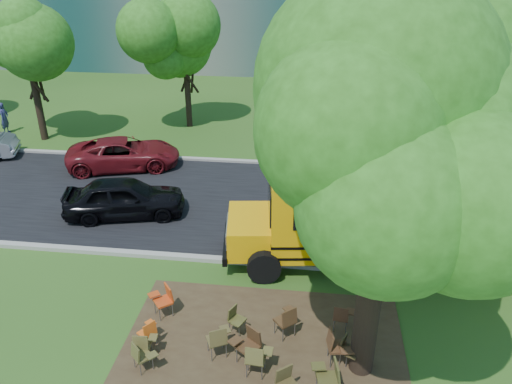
# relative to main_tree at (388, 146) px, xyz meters

# --- Properties ---
(ground) EXTENTS (160.00, 160.00, 0.00)m
(ground) POSITION_rel_main_tree_xyz_m (-3.37, 1.00, -5.65)
(ground) COLOR #244816
(ground) RESTS_ON ground
(dirt_patch) EXTENTS (7.00, 4.50, 0.03)m
(dirt_patch) POSITION_rel_main_tree_xyz_m (-2.37, 0.50, -5.63)
(dirt_patch) COLOR #382819
(dirt_patch) RESTS_ON ground
(asphalt_road) EXTENTS (80.00, 8.00, 0.04)m
(asphalt_road) POSITION_rel_main_tree_xyz_m (-3.37, 8.00, -5.63)
(asphalt_road) COLOR black
(asphalt_road) RESTS_ON ground
(kerb_near) EXTENTS (80.00, 0.25, 0.14)m
(kerb_near) POSITION_rel_main_tree_xyz_m (-3.37, 4.00, -5.58)
(kerb_near) COLOR gray
(kerb_near) RESTS_ON ground
(kerb_far) EXTENTS (80.00, 0.25, 0.14)m
(kerb_far) POSITION_rel_main_tree_xyz_m (-3.37, 12.10, -5.58)
(kerb_far) COLOR gray
(kerb_far) RESTS_ON ground
(bg_tree_0) EXTENTS (5.20, 5.20, 7.18)m
(bg_tree_0) POSITION_rel_main_tree_xyz_m (-15.37, 14.00, -1.08)
(bg_tree_0) COLOR black
(bg_tree_0) RESTS_ON ground
(bg_tree_2) EXTENTS (4.80, 4.80, 6.62)m
(bg_tree_2) POSITION_rel_main_tree_xyz_m (-8.37, 17.00, -1.44)
(bg_tree_2) COLOR black
(bg_tree_2) RESTS_ON ground
(bg_tree_3) EXTENTS (5.60, 5.60, 7.84)m
(bg_tree_3) POSITION_rel_main_tree_xyz_m (4.63, 15.00, -0.62)
(bg_tree_3) COLOR black
(bg_tree_3) RESTS_ON ground
(main_tree) EXTENTS (7.20, 7.20, 9.26)m
(main_tree) POSITION_rel_main_tree_xyz_m (0.00, 0.00, 0.00)
(main_tree) COLOR black
(main_tree) RESTS_ON ground
(school_bus) EXTENTS (12.67, 4.27, 3.04)m
(school_bus) POSITION_rel_main_tree_xyz_m (2.79, 5.11, -3.89)
(school_bus) COLOR #E39F07
(school_bus) RESTS_ON ground
(chair_0) EXTENTS (0.53, 0.50, 0.81)m
(chair_0) POSITION_rel_main_tree_xyz_m (-5.18, -0.35, -5.15)
(chair_0) COLOR brown
(chair_0) RESTS_ON ground
(chair_1) EXTENTS (0.70, 0.55, 0.81)m
(chair_1) POSITION_rel_main_tree_xyz_m (-5.11, -0.72, -5.15)
(chair_1) COLOR #4F4922
(chair_1) RESTS_ON ground
(chair_2) EXTENTS (0.63, 0.75, 0.93)m
(chair_2) POSITION_rel_main_tree_xyz_m (-3.41, -0.04, -5.08)
(chair_2) COLOR brown
(chair_2) RESTS_ON ground
(chair_3) EXTENTS (0.83, 0.66, 0.97)m
(chair_3) POSITION_rel_main_tree_xyz_m (-2.67, -0.11, -5.05)
(chair_3) COLOR #422A17
(chair_3) RESTS_ON ground
(chair_4) EXTENTS (0.63, 0.54, 0.92)m
(chair_4) POSITION_rel_main_tree_xyz_m (-2.43, -0.53, -5.08)
(chair_4) COLOR brown
(chair_4) RESTS_ON ground
(chair_5) EXTENTS (0.61, 0.77, 0.91)m
(chair_5) POSITION_rel_main_tree_xyz_m (-1.70, -1.19, -5.09)
(chair_5) COLOR #473B1E
(chair_5) RESTS_ON ground
(chair_6) EXTENTS (0.67, 0.66, 0.97)m
(chair_6) POSITION_rel_main_tree_xyz_m (-0.76, -0.90, -5.05)
(chair_6) COLOR #43401D
(chair_6) RESTS_ON ground
(chair_7) EXTENTS (0.65, 0.64, 0.96)m
(chair_7) POSITION_rel_main_tree_xyz_m (-0.61, 0.08, -5.06)
(chair_7) COLOR #4D2F1B
(chair_7) RESTS_ON ground
(chair_8) EXTENTS (0.52, 0.66, 0.77)m
(chair_8) POSITION_rel_main_tree_xyz_m (-5.20, 0.10, -5.17)
(chair_8) COLOR #D75716
(chair_8) RESTS_ON ground
(chair_9) EXTENTS (0.78, 0.62, 0.92)m
(chair_9) POSITION_rel_main_tree_xyz_m (-5.15, 1.31, -5.08)
(chair_9) COLOR #B53C13
(chair_9) RESTS_ON ground
(chair_10) EXTENTS (0.50, 0.63, 0.77)m
(chair_10) POSITION_rel_main_tree_xyz_m (-3.14, 0.85, -5.17)
(chair_10) COLOR #494720
(chair_10) RESTS_ON ground
(chair_11) EXTENTS (0.64, 0.80, 0.94)m
(chair_11) POSITION_rel_main_tree_xyz_m (-1.82, 0.86, -5.07)
(chair_11) COLOR #442C18
(chair_11) RESTS_ON ground
(chair_12) EXTENTS (0.52, 0.66, 0.81)m
(chair_12) POSITION_rel_main_tree_xyz_m (-0.34, 0.10, -5.15)
(chair_12) COLOR #41371C
(chair_12) RESTS_ON ground
(chair_13) EXTENTS (0.57, 0.47, 0.80)m
(chair_13) POSITION_rel_main_tree_xyz_m (-0.43, 1.26, -5.15)
(chair_13) COLOR #4E2E1C
(chair_13) RESTS_ON ground
(black_car) EXTENTS (4.64, 2.71, 1.48)m
(black_car) POSITION_rel_main_tree_xyz_m (-8.20, 6.58, -4.91)
(black_car) COLOR black
(black_car) RESTS_ON ground
(bg_car_red) EXTENTS (5.35, 3.55, 1.37)m
(bg_car_red) POSITION_rel_main_tree_xyz_m (-9.85, 10.90, -4.97)
(bg_car_red) COLOR #5E1015
(bg_car_red) RESTS_ON ground
(pedestrian_a) EXTENTS (0.44, 0.64, 1.67)m
(pedestrian_a) POSITION_rel_main_tree_xyz_m (-17.85, 14.65, -4.81)
(pedestrian_a) COLOR navy
(pedestrian_a) RESTS_ON ground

